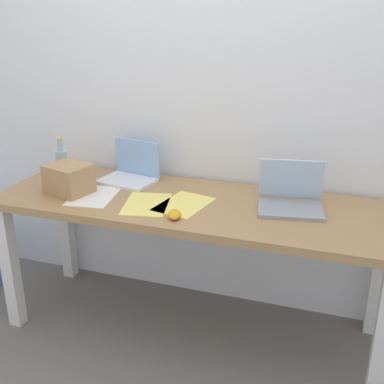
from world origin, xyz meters
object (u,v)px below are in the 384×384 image
Objects in this scene: beer_bottle at (62,164)px; computer_mouse at (174,214)px; desk at (192,219)px; laptop_left at (131,173)px; laptop_right at (290,199)px; cardboard_box at (69,179)px.

beer_bottle reaches higher than computer_mouse.
computer_mouse reaches higher than desk.
laptop_left is at bearing 14.61° from beer_bottle.
laptop_right is 1.26m from beer_bottle.
laptop_left is at bearing 50.86° from cardboard_box.
computer_mouse is 0.48× the size of cardboard_box.
beer_bottle is (-1.26, 0.02, 0.04)m from laptop_right.
laptop_left reaches higher than cardboard_box.
computer_mouse is (0.40, -0.39, -0.03)m from laptop_left.
cardboard_box is at bearing -172.06° from laptop_right.
laptop_right is at bearing -0.86° from beer_bottle.
desk is at bearing 7.99° from cardboard_box.
desk is 0.67m from cardboard_box.
laptop_left is 0.96× the size of laptop_right.
cardboard_box reaches higher than desk.
computer_mouse is at bearing -21.03° from beer_bottle.
laptop_right is 1.62× the size of cardboard_box.
desk is 6.10× the size of laptop_left.
laptop_left is at bearing 172.62° from laptop_right.
laptop_right is (0.47, 0.07, 0.15)m from desk.
desk is 8.37× the size of beer_bottle.
laptop_right is 3.40× the size of computer_mouse.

